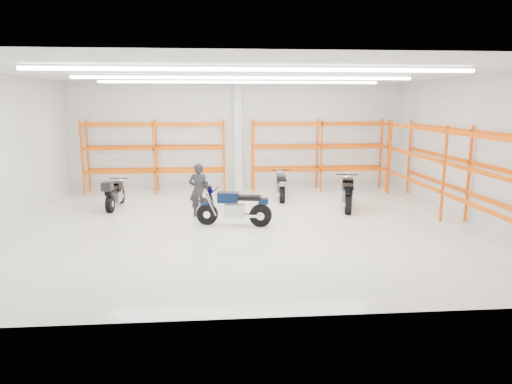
{
  "coord_description": "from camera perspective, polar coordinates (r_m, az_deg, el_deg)",
  "views": [
    {
      "loc": [
        -0.81,
        -13.33,
        3.69
      ],
      "look_at": [
        0.32,
        0.5,
        0.95
      ],
      "focal_mm": 32.0,
      "sensor_mm": 36.0,
      "label": 1
    }
  ],
  "objects": [
    {
      "name": "motorcycle_back_b",
      "position": [
        16.57,
        -6.59,
        -0.18
      ],
      "size": [
        0.83,
        1.9,
        0.96
      ],
      "color": "black",
      "rests_on": "ground"
    },
    {
      "name": "motorcycle_back_a",
      "position": [
        16.69,
        -17.33,
        -0.3
      ],
      "size": [
        0.67,
        2.11,
        1.08
      ],
      "color": "black",
      "rests_on": "ground"
    },
    {
      "name": "motorcycle_back_d",
      "position": [
        16.19,
        11.36,
        -0.28
      ],
      "size": [
        0.94,
        2.31,
        1.15
      ],
      "color": "black",
      "rests_on": "ground"
    },
    {
      "name": "pallet_racking_back_right",
      "position": [
        19.37,
        7.94,
        5.43
      ],
      "size": [
        5.67,
        0.87,
        3.0
      ],
      "color": "orange",
      "rests_on": "ground"
    },
    {
      "name": "pallet_racking_side",
      "position": [
        15.31,
        23.85,
        3.18
      ],
      "size": [
        0.87,
        9.07,
        3.0
      ],
      "color": "orange",
      "rests_on": "ground"
    },
    {
      "name": "motorcycle_main",
      "position": [
        13.79,
        -2.36,
        -2.08
      ],
      "size": [
        2.3,
        0.88,
        1.14
      ],
      "color": "black",
      "rests_on": "ground"
    },
    {
      "name": "motorcycle_back_c",
      "position": [
        17.61,
        3.14,
        0.71
      ],
      "size": [
        0.72,
        2.16,
        1.06
      ],
      "color": "black",
      "rests_on": "ground"
    },
    {
      "name": "room_shell",
      "position": [
        13.39,
        -1.22,
        9.42
      ],
      "size": [
        14.02,
        12.02,
        4.51
      ],
      "color": "silver",
      "rests_on": "ground"
    },
    {
      "name": "standing_man",
      "position": [
        14.94,
        -7.18,
        0.24
      ],
      "size": [
        0.64,
        0.43,
        1.76
      ],
      "primitive_type": "imported",
      "rotation": [
        0.0,
        0.0,
        3.13
      ],
      "color": "black",
      "rests_on": "ground"
    },
    {
      "name": "structural_column",
      "position": [
        19.22,
        -2.26,
        6.87
      ],
      "size": [
        0.32,
        0.32,
        4.5
      ],
      "primitive_type": "cube",
      "color": "white",
      "rests_on": "ground"
    },
    {
      "name": "ground",
      "position": [
        13.86,
        -1.16,
        -4.28
      ],
      "size": [
        14.0,
        14.0,
        0.0
      ],
      "primitive_type": "plane",
      "color": "silver",
      "rests_on": "ground"
    },
    {
      "name": "pallet_racking_back_left",
      "position": [
        19.08,
        -12.5,
        5.18
      ],
      "size": [
        5.67,
        0.87,
        3.0
      ],
      "color": "orange",
      "rests_on": "ground"
    }
  ]
}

